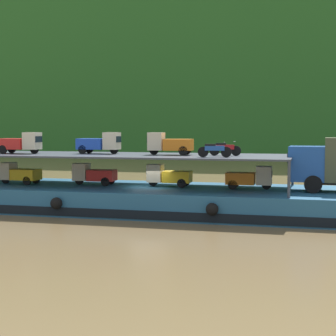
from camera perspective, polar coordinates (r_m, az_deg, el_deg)
name	(u,v)px	position (r m, az deg, el deg)	size (l,w,h in m)	color
ground_plane	(151,211)	(33.60, -1.76, -4.56)	(400.00, 400.00, 0.00)	brown
hillside_far_bank	(258,27)	(103.65, 9.54, 14.53)	(116.84, 28.45, 42.34)	#286023
cargo_barge	(151,199)	(33.47, -1.77, -3.30)	(33.85, 8.04, 1.50)	#23567A
cargo_rack	(94,155)	(34.52, -7.83, 1.37)	(24.65, 6.69, 2.00)	#383D47
mini_truck_lower_aft	(18,173)	(36.53, -15.56, -0.55)	(2.79, 1.28, 1.38)	gold
mini_truck_lower_mid	(94,174)	(34.88, -7.88, -0.65)	(2.79, 1.28, 1.38)	red
mini_truck_lower_fore	(168,176)	(33.52, 0.05, -0.81)	(2.75, 1.22, 1.38)	gold
mini_truck_lower_bow	(250,178)	(32.57, 8.67, -1.00)	(2.76, 1.23, 1.38)	orange
mini_truck_upper_mid	(21,143)	(36.09, -15.35, 2.58)	(2.74, 1.20, 1.38)	red
mini_truck_upper_fore	(100,143)	(34.89, -7.26, 2.64)	(2.75, 1.21, 1.38)	#1E47B7
mini_truck_upper_bow	(169,144)	(33.03, 0.16, 2.59)	(2.76, 1.24, 1.38)	orange
motorcycle_upper_port	(214,150)	(30.30, 4.93, 1.95)	(1.90, 0.55, 0.87)	black
motorcycle_upper_centre	(225,148)	(32.24, 6.04, 2.07)	(1.90, 0.55, 0.87)	black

